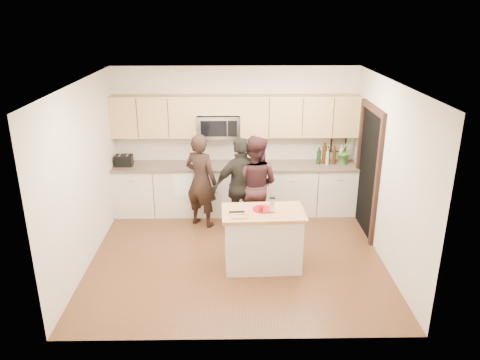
{
  "coord_description": "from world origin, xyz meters",
  "views": [
    {
      "loc": [
        -0.05,
        -6.53,
        3.68
      ],
      "look_at": [
        0.06,
        0.35,
        1.14
      ],
      "focal_mm": 35.0,
      "sensor_mm": 36.0,
      "label": 1
    }
  ],
  "objects_px": {
    "woman_right": "(242,186)",
    "island": "(263,239)",
    "woman_left": "(201,181)",
    "toaster": "(124,160)",
    "woman_center": "(254,185)"
  },
  "relations": [
    {
      "from": "woman_left",
      "to": "island",
      "type": "bearing_deg",
      "value": 154.06
    },
    {
      "from": "island",
      "to": "woman_center",
      "type": "height_order",
      "value": "woman_center"
    },
    {
      "from": "island",
      "to": "toaster",
      "type": "height_order",
      "value": "toaster"
    },
    {
      "from": "toaster",
      "to": "woman_left",
      "type": "bearing_deg",
      "value": -20.56
    },
    {
      "from": "woman_center",
      "to": "woman_left",
      "type": "bearing_deg",
      "value": 6.15
    },
    {
      "from": "woman_right",
      "to": "woman_center",
      "type": "bearing_deg",
      "value": 177.14
    },
    {
      "from": "toaster",
      "to": "woman_center",
      "type": "bearing_deg",
      "value": -18.59
    },
    {
      "from": "toaster",
      "to": "woman_right",
      "type": "relative_size",
      "value": 0.18
    },
    {
      "from": "woman_left",
      "to": "woman_center",
      "type": "relative_size",
      "value": 0.98
    },
    {
      "from": "toaster",
      "to": "woman_center",
      "type": "distance_m",
      "value": 2.5
    },
    {
      "from": "woman_center",
      "to": "toaster",
      "type": "bearing_deg",
      "value": 2.97
    },
    {
      "from": "woman_center",
      "to": "woman_right",
      "type": "bearing_deg",
      "value": 36.91
    },
    {
      "from": "woman_right",
      "to": "island",
      "type": "bearing_deg",
      "value": 86.18
    },
    {
      "from": "woman_center",
      "to": "woman_right",
      "type": "xyz_separation_m",
      "value": [
        -0.22,
        -0.06,
        -0.01
      ]
    },
    {
      "from": "toaster",
      "to": "woman_center",
      "type": "relative_size",
      "value": 0.18
    }
  ]
}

